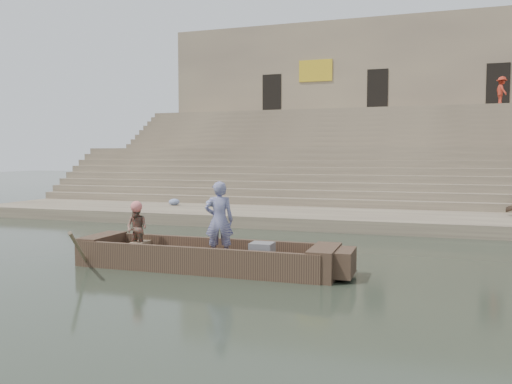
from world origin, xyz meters
The scene contains 13 objects.
ground centered at (0.00, 0.00, 0.00)m, with size 120.00×120.00×0.00m, color #252E22.
lower_landing centered at (0.00, 8.00, 0.20)m, with size 32.00×4.00×0.40m, color gray.
mid_landing centered at (0.00, 15.50, 1.40)m, with size 32.00×3.00×2.80m, color gray.
upper_landing centered at (0.00, 22.50, 2.60)m, with size 32.00×3.00×5.20m, color gray.
ghat_steps centered at (0.00, 17.19, 1.80)m, with size 32.00×11.00×5.20m.
building_wall centered at (0.00, 26.50, 5.60)m, with size 32.00×5.07×11.20m.
main_rowboat centered at (-3.52, 0.07, 0.11)m, with size 5.00×1.30×0.22m, color brown.
rowboat_trim centered at (-3.32, 0.07, 0.31)m, with size 6.04×2.63×1.76m.
standing_man centered at (-3.21, 0.09, 1.04)m, with size 0.60×0.39×1.64m, color navy.
rowing_man centered at (-5.27, 0.24, 0.77)m, with size 0.53×0.41×1.09m, color #267258.
television centered at (-2.27, 0.07, 0.42)m, with size 0.46×0.42×0.40m.
pedestrian centered at (4.90, 21.60, 5.98)m, with size 1.01×0.58×1.57m, color #A62C1C.
cloth_bundles centered at (-2.71, 8.88, 0.53)m, with size 16.88×0.53×0.26m.
Camera 1 is at (0.83, -9.89, 2.39)m, focal length 36.15 mm.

